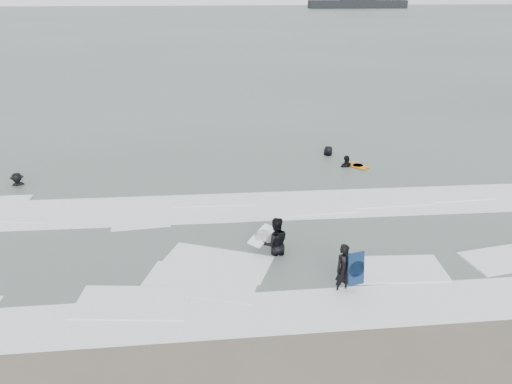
{
  "coord_description": "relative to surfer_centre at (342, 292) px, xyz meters",
  "views": [
    {
      "loc": [
        -1.42,
        -11.37,
        8.16
      ],
      "look_at": [
        0.0,
        5.0,
        1.1
      ],
      "focal_mm": 35.0,
      "sensor_mm": 36.0,
      "label": 1
    }
  ],
  "objects": [
    {
      "name": "sea",
      "position": [
        -2.04,
        79.79,
        0.06
      ],
      "size": [
        320.0,
        320.0,
        0.0
      ],
      "primitive_type": "plane",
      "color": "#47544C",
      "rests_on": "ground"
    },
    {
      "name": "surfer_wading",
      "position": [
        -1.64,
        2.27,
        0.0
      ],
      "size": [
        0.94,
        0.75,
        1.83
      ],
      "primitive_type": "imported",
      "rotation": [
        0.0,
        0.0,
        3.21
      ],
      "color": "black",
      "rests_on": "ground"
    },
    {
      "name": "vessel_horizon",
      "position": [
        39.65,
        141.17,
        1.44
      ],
      "size": [
        28.56,
        5.1,
        3.88
      ],
      "color": "black",
      "rests_on": "ground"
    },
    {
      "name": "ground",
      "position": [
        -2.04,
        -0.21,
        0.0
      ],
      "size": [
        320.0,
        320.0,
        0.0
      ],
      "primitive_type": "plane",
      "color": "brown",
      "rests_on": "ground"
    },
    {
      "name": "surfer_right_near",
      "position": [
        2.67,
        9.9,
        0.0
      ],
      "size": [
        1.1,
        0.75,
        1.73
      ],
      "primitive_type": "imported",
      "rotation": [
        0.0,
        0.0,
        -2.79
      ],
      "color": "black",
      "rests_on": "ground"
    },
    {
      "name": "surfer_breaker",
      "position": [
        -11.83,
        8.77,
        0.0
      ],
      "size": [
        1.06,
        0.76,
        1.48
      ],
      "primitive_type": "imported",
      "rotation": [
        0.0,
        0.0,
        0.24
      ],
      "color": "black",
      "rests_on": "ground"
    },
    {
      "name": "bodyboards",
      "position": [
        0.47,
        4.1,
        0.5
      ],
      "size": [
        6.21,
        10.62,
        1.25
      ],
      "color": "#0E2243",
      "rests_on": "ground"
    },
    {
      "name": "surf_foam",
      "position": [
        -2.04,
        3.49,
        0.04
      ],
      "size": [
        30.03,
        9.06,
        0.09
      ],
      "color": "white",
      "rests_on": "ground"
    },
    {
      "name": "surfer_right_far",
      "position": [
        2.16,
        11.56,
        0.0
      ],
      "size": [
        0.95,
        0.95,
        1.66
      ],
      "primitive_type": "imported",
      "rotation": [
        0.0,
        0.0,
        -2.34
      ],
      "color": "black",
      "rests_on": "ground"
    },
    {
      "name": "surfer_centre",
      "position": [
        0.0,
        0.0,
        0.0
      ],
      "size": [
        0.64,
        0.52,
        1.52
      ],
      "primitive_type": "imported",
      "rotation": [
        0.0,
        0.0,
        0.32
      ],
      "color": "black",
      "rests_on": "ground"
    }
  ]
}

